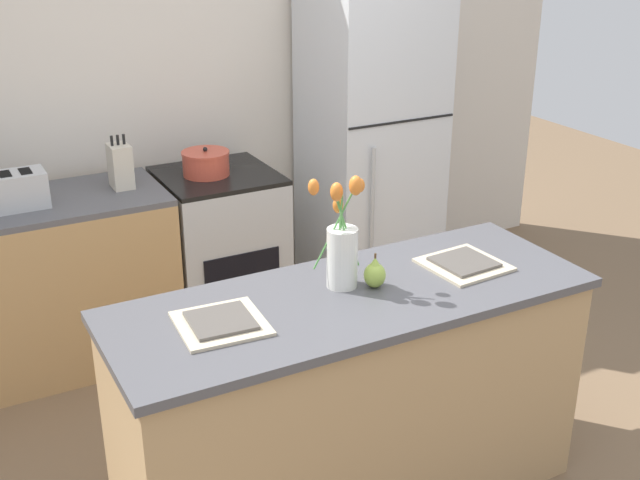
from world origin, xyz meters
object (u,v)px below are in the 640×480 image
cooking_pot (206,163)px  plate_setting_left (221,323)px  refrigerator (370,146)px  knife_block (120,166)px  toaster (18,190)px  pear_figurine (375,274)px  flower_vase (341,247)px  plate_setting_right (464,264)px  stove_range (221,251)px

cooking_pot → plate_setting_left: bearing=-109.0°
refrigerator → knife_block: 1.46m
knife_block → toaster: bearing=-173.1°
pear_figurine → cooking_pot: cooking_pot is taller
plate_setting_left → pear_figurine: bearing=0.8°
flower_vase → cooking_pot: flower_vase is taller
plate_setting_left → toaster: bearing=104.5°
pear_figurine → plate_setting_right: bearing=-1.2°
knife_block → refrigerator: bearing=-0.7°
pear_figurine → cooking_pot: bearing=92.1°
refrigerator → plate_setting_right: bearing=-108.8°
cooking_pot → pear_figurine: bearing=-87.9°
plate_setting_right → knife_block: 1.85m
stove_range → knife_block: 0.75m
plate_setting_right → cooking_pot: (-0.46, 1.60, 0.04)m
plate_setting_right → pear_figurine: bearing=178.8°
flower_vase → toaster: (-0.90, 1.48, -0.09)m
pear_figurine → knife_block: knife_block is taller
stove_range → refrigerator: (0.95, 0.00, 0.47)m
refrigerator → plate_setting_left: bearing=-134.3°
plate_setting_right → toaster: toaster is taller
toaster → knife_block: bearing=6.9°
flower_vase → plate_setting_left: (-0.50, -0.07, -0.15)m
plate_setting_right → cooking_pot: bearing=106.2°
refrigerator → cooking_pot: refrigerator is taller
pear_figurine → knife_block: 1.68m
refrigerator → toaster: bearing=-178.7°
toaster → flower_vase: bearing=-58.6°
refrigerator → pear_figurine: 1.85m
knife_block → stove_range: bearing=-2.1°
pear_figurine → cooking_pot: 1.59m
cooking_pot → toaster: bearing=-177.1°
plate_setting_right → knife_block: (-0.91, 1.61, 0.09)m
stove_range → plate_setting_left: (-0.61, -1.59, 0.47)m
flower_vase → cooking_pot: size_ratio=1.74×
refrigerator → flower_vase: size_ratio=4.18×
refrigerator → cooking_pot: bearing=179.7°
stove_range → refrigerator: bearing=0.0°
flower_vase → toaster: size_ratio=1.56×
plate_setting_right → flower_vase: bearing=172.0°
flower_vase → plate_setting_left: size_ratio=1.42×
plate_setting_left → plate_setting_right: size_ratio=1.00×
refrigerator → toaster: size_ratio=6.53×
plate_setting_right → knife_block: size_ratio=1.14×
stove_range → pear_figurine: bearing=-89.9°
stove_range → flower_vase: flower_vase is taller
refrigerator → knife_block: refrigerator is taller
flower_vase → refrigerator: bearing=55.3°
stove_range → knife_block: knife_block is taller
pear_figurine → toaster: bearing=123.2°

